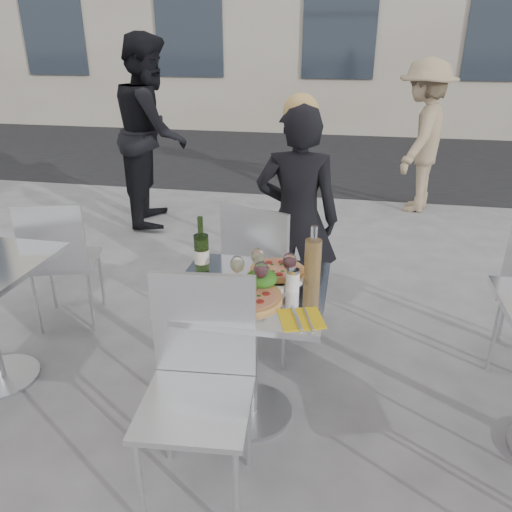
% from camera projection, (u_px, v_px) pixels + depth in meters
% --- Properties ---
extents(ground, '(80.00, 80.00, 0.00)m').
position_uv_depth(ground, '(251.00, 413.00, 2.66)').
color(ground, slate).
extents(street_asphalt, '(24.00, 5.00, 0.00)m').
position_uv_depth(street_asphalt, '(327.00, 155.00, 8.51)').
color(street_asphalt, black).
rests_on(street_asphalt, ground).
extents(main_table, '(0.72, 0.72, 0.75)m').
position_uv_depth(main_table, '(250.00, 326.00, 2.45)').
color(main_table, '#B7BABF').
rests_on(main_table, ground).
extents(chair_far, '(0.60, 0.61, 1.00)m').
position_uv_depth(chair_far, '(266.00, 267.00, 2.95)').
color(chair_far, silver).
rests_on(chair_far, ground).
extents(chair_near, '(0.48, 0.49, 0.97)m').
position_uv_depth(chair_near, '(200.00, 373.00, 2.05)').
color(chair_near, silver).
rests_on(chair_near, ground).
extents(side_chair_lfar, '(0.52, 0.52, 0.91)m').
position_uv_depth(side_chair_lfar, '(60.00, 255.00, 3.26)').
color(side_chair_lfar, silver).
rests_on(side_chair_lfar, ground).
extents(woman_diner, '(0.56, 0.38, 1.49)m').
position_uv_depth(woman_diner, '(297.00, 220.00, 3.26)').
color(woman_diner, black).
rests_on(woman_diner, ground).
extents(pedestrian_a, '(0.93, 1.07, 1.90)m').
position_uv_depth(pedestrian_a, '(152.00, 132.00, 5.12)').
color(pedestrian_a, black).
rests_on(pedestrian_a, ground).
extents(pedestrian_b, '(0.92, 1.21, 1.66)m').
position_uv_depth(pedestrian_b, '(422.00, 137.00, 5.52)').
color(pedestrian_b, '#968061').
rests_on(pedestrian_b, ground).
extents(pizza_near, '(0.33, 0.33, 0.02)m').
position_uv_depth(pizza_near, '(246.00, 297.00, 2.26)').
color(pizza_near, '#DCAB56').
rests_on(pizza_near, main_table).
extents(pizza_far, '(0.31, 0.31, 0.03)m').
position_uv_depth(pizza_far, '(277.00, 271.00, 2.49)').
color(pizza_far, white).
rests_on(pizza_far, main_table).
extents(salad_plate, '(0.22, 0.22, 0.09)m').
position_uv_depth(salad_plate, '(262.00, 280.00, 2.36)').
color(salad_plate, white).
rests_on(salad_plate, main_table).
extents(wine_bottle, '(0.07, 0.08, 0.29)m').
position_uv_depth(wine_bottle, '(202.00, 252.00, 2.47)').
color(wine_bottle, '#2F4F1D').
rests_on(wine_bottle, main_table).
extents(carafe, '(0.08, 0.08, 0.29)m').
position_uv_depth(carafe, '(313.00, 260.00, 2.37)').
color(carafe, tan).
rests_on(carafe, main_table).
extents(sugar_shaker, '(0.06, 0.06, 0.11)m').
position_uv_depth(sugar_shaker, '(293.00, 280.00, 2.32)').
color(sugar_shaker, white).
rests_on(sugar_shaker, main_table).
extents(wineglass_white_a, '(0.07, 0.07, 0.16)m').
position_uv_depth(wineglass_white_a, '(237.00, 265.00, 2.34)').
color(wineglass_white_a, white).
rests_on(wineglass_white_a, main_table).
extents(wineglass_white_b, '(0.07, 0.07, 0.16)m').
position_uv_depth(wineglass_white_b, '(258.00, 257.00, 2.42)').
color(wineglass_white_b, white).
rests_on(wineglass_white_b, main_table).
extents(wineglass_red_a, '(0.07, 0.07, 0.16)m').
position_uv_depth(wineglass_red_a, '(261.00, 271.00, 2.28)').
color(wineglass_red_a, white).
rests_on(wineglass_red_a, main_table).
extents(wineglass_red_b, '(0.07, 0.07, 0.16)m').
position_uv_depth(wineglass_red_b, '(289.00, 262.00, 2.37)').
color(wineglass_red_b, white).
rests_on(wineglass_red_b, main_table).
extents(napkin_left, '(0.24, 0.24, 0.01)m').
position_uv_depth(napkin_left, '(179.00, 307.00, 2.19)').
color(napkin_left, yellow).
rests_on(napkin_left, main_table).
extents(napkin_right, '(0.23, 0.23, 0.01)m').
position_uv_depth(napkin_right, '(301.00, 318.00, 2.10)').
color(napkin_right, yellow).
rests_on(napkin_right, main_table).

